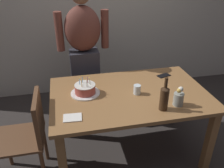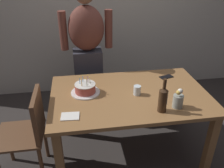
{
  "view_description": "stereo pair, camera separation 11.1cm",
  "coord_description": "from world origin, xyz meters",
  "px_view_note": "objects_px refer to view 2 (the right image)",
  "views": [
    {
      "loc": [
        -0.58,
        -1.87,
        1.88
      ],
      "look_at": [
        -0.17,
        0.03,
        0.84
      ],
      "focal_mm": 37.69,
      "sensor_mm": 36.0,
      "label": 1
    },
    {
      "loc": [
        -0.47,
        -1.89,
        1.88
      ],
      "look_at": [
        -0.17,
        0.03,
        0.84
      ],
      "focal_mm": 37.69,
      "sensor_mm": 36.0,
      "label": 2
    }
  ],
  "objects_px": {
    "dining_chair": "(29,129)",
    "flower_vase": "(178,100)",
    "water_glass_near": "(137,90)",
    "wine_bottle": "(163,99)",
    "birthday_cake": "(85,89)",
    "cell_phone": "(166,77)",
    "napkin_stack": "(70,116)",
    "person_man_bearded": "(88,54)"
  },
  "relations": [
    {
      "from": "cell_phone",
      "to": "wine_bottle",
      "type": "bearing_deg",
      "value": -131.04
    },
    {
      "from": "wine_bottle",
      "to": "napkin_stack",
      "type": "xyz_separation_m",
      "value": [
        -0.77,
        0.03,
        -0.11
      ]
    },
    {
      "from": "wine_bottle",
      "to": "flower_vase",
      "type": "relative_size",
      "value": 1.62
    },
    {
      "from": "dining_chair",
      "to": "wine_bottle",
      "type": "bearing_deg",
      "value": 79.74
    },
    {
      "from": "water_glass_near",
      "to": "cell_phone",
      "type": "distance_m",
      "value": 0.51
    },
    {
      "from": "person_man_bearded",
      "to": "flower_vase",
      "type": "bearing_deg",
      "value": 123.76
    },
    {
      "from": "birthday_cake",
      "to": "napkin_stack",
      "type": "relative_size",
      "value": 1.86
    },
    {
      "from": "water_glass_near",
      "to": "dining_chair",
      "type": "height_order",
      "value": "dining_chair"
    },
    {
      "from": "wine_bottle",
      "to": "water_glass_near",
      "type": "bearing_deg",
      "value": 115.26
    },
    {
      "from": "person_man_bearded",
      "to": "dining_chair",
      "type": "height_order",
      "value": "person_man_bearded"
    },
    {
      "from": "dining_chair",
      "to": "birthday_cake",
      "type": "bearing_deg",
      "value": 109.88
    },
    {
      "from": "wine_bottle",
      "to": "dining_chair",
      "type": "relative_size",
      "value": 0.35
    },
    {
      "from": "cell_phone",
      "to": "flower_vase",
      "type": "relative_size",
      "value": 0.77
    },
    {
      "from": "water_glass_near",
      "to": "wine_bottle",
      "type": "bearing_deg",
      "value": -64.74
    },
    {
      "from": "water_glass_near",
      "to": "dining_chair",
      "type": "bearing_deg",
      "value": -175.04
    },
    {
      "from": "birthday_cake",
      "to": "wine_bottle",
      "type": "distance_m",
      "value": 0.74
    },
    {
      "from": "water_glass_near",
      "to": "napkin_stack",
      "type": "distance_m",
      "value": 0.68
    },
    {
      "from": "cell_phone",
      "to": "person_man_bearded",
      "type": "distance_m",
      "value": 0.96
    },
    {
      "from": "wine_bottle",
      "to": "napkin_stack",
      "type": "distance_m",
      "value": 0.78
    },
    {
      "from": "birthday_cake",
      "to": "napkin_stack",
      "type": "height_order",
      "value": "birthday_cake"
    },
    {
      "from": "wine_bottle",
      "to": "person_man_bearded",
      "type": "height_order",
      "value": "person_man_bearded"
    },
    {
      "from": "cell_phone",
      "to": "napkin_stack",
      "type": "height_order",
      "value": "same"
    },
    {
      "from": "napkin_stack",
      "to": "dining_chair",
      "type": "distance_m",
      "value": 0.48
    },
    {
      "from": "cell_phone",
      "to": "napkin_stack",
      "type": "relative_size",
      "value": 0.97
    },
    {
      "from": "birthday_cake",
      "to": "flower_vase",
      "type": "xyz_separation_m",
      "value": [
        0.77,
        -0.37,
        0.03
      ]
    },
    {
      "from": "person_man_bearded",
      "to": "dining_chair",
      "type": "relative_size",
      "value": 1.9
    },
    {
      "from": "birthday_cake",
      "to": "dining_chair",
      "type": "height_order",
      "value": "birthday_cake"
    },
    {
      "from": "person_man_bearded",
      "to": "cell_phone",
      "type": "bearing_deg",
      "value": 149.27
    },
    {
      "from": "flower_vase",
      "to": "napkin_stack",
      "type": "bearing_deg",
      "value": 179.98
    },
    {
      "from": "water_glass_near",
      "to": "flower_vase",
      "type": "distance_m",
      "value": 0.39
    },
    {
      "from": "dining_chair",
      "to": "flower_vase",
      "type": "bearing_deg",
      "value": 82.39
    },
    {
      "from": "wine_bottle",
      "to": "person_man_bearded",
      "type": "bearing_deg",
      "value": 116.89
    },
    {
      "from": "water_glass_near",
      "to": "birthday_cake",
      "type": "bearing_deg",
      "value": 167.79
    },
    {
      "from": "birthday_cake",
      "to": "dining_chair",
      "type": "distance_m",
      "value": 0.62
    },
    {
      "from": "flower_vase",
      "to": "birthday_cake",
      "type": "bearing_deg",
      "value": 154.67
    },
    {
      "from": "dining_chair",
      "to": "water_glass_near",
      "type": "bearing_deg",
      "value": 94.96
    },
    {
      "from": "cell_phone",
      "to": "napkin_stack",
      "type": "distance_m",
      "value": 1.18
    },
    {
      "from": "wine_bottle",
      "to": "flower_vase",
      "type": "xyz_separation_m",
      "value": [
        0.15,
        0.03,
        -0.05
      ]
    },
    {
      "from": "cell_phone",
      "to": "person_man_bearded",
      "type": "xyz_separation_m",
      "value": [
        -0.82,
        0.49,
        0.13
      ]
    },
    {
      "from": "birthday_cake",
      "to": "person_man_bearded",
      "type": "height_order",
      "value": "person_man_bearded"
    },
    {
      "from": "wine_bottle",
      "to": "flower_vase",
      "type": "bearing_deg",
      "value": 12.59
    },
    {
      "from": "wine_bottle",
      "to": "dining_chair",
      "type": "height_order",
      "value": "wine_bottle"
    }
  ]
}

